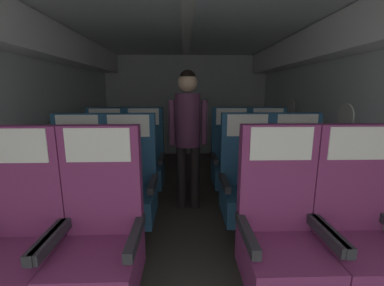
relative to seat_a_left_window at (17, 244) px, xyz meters
The scene contains 15 objects.
ground 1.71m from the seat_a_left_window, 51.77° to the left, with size 3.64×6.01×0.02m, color #3D3833.
fuselage_shell 2.13m from the seat_a_left_window, 56.89° to the left, with size 3.52×5.66×2.15m.
seat_a_left_window is the anchor object (origin of this frame).
seat_a_left_aisle 0.47m from the seat_a_left_window, ahead, with size 0.50×0.49×1.16m.
seat_a_right_aisle 2.02m from the seat_a_left_window, ahead, with size 0.50×0.49×1.16m.
seat_a_right_window 1.55m from the seat_a_left_window, ahead, with size 0.50×0.49×1.16m.
seat_b_left_window 0.83m from the seat_a_left_window, 88.94° to the left, with size 0.50×0.49×1.16m.
seat_b_left_aisle 0.96m from the seat_a_left_window, 60.64° to the left, with size 0.50×0.49×1.16m.
seat_b_right_aisle 2.17m from the seat_a_left_window, 22.51° to the left, with size 0.50×0.49×1.16m.
seat_b_right_window 1.76m from the seat_a_left_window, 28.40° to the left, with size 0.50×0.49×1.16m.
seat_c_left_window 1.66m from the seat_a_left_window, 89.85° to the left, with size 0.50×0.49×1.16m.
seat_c_left_aisle 1.73m from the seat_a_left_window, 74.16° to the left, with size 0.50×0.49×1.16m.
seat_c_right_aisle 2.61m from the seat_a_left_window, 39.50° to the left, with size 0.50×0.49×1.16m.
seat_c_right_window 2.27m from the seat_a_left_window, 46.89° to the left, with size 0.50×0.49×1.16m.
flight_attendant 1.84m from the seat_a_left_window, 55.18° to the left, with size 0.43×0.28×1.58m.
Camera 1 is at (-0.04, 0.19, 1.36)m, focal length 23.52 mm.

